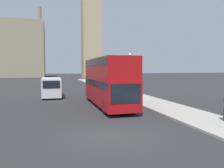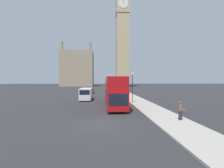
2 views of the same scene
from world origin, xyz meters
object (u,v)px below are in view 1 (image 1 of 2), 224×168
at_px(street_lamp, 130,68).
at_px(parked_sedan, 50,84).
at_px(white_van, 52,87).
at_px(red_double_decker_bus, 107,80).

xyz_separation_m(street_lamp, parked_sedan, (-8.72, 20.02, -2.89)).
bearing_deg(street_lamp, white_van, 150.65).
bearing_deg(white_van, street_lamp, -29.35).
distance_m(red_double_decker_bus, street_lamp, 4.62).
bearing_deg(red_double_decker_bus, street_lamp, 42.22).
xyz_separation_m(white_van, parked_sedan, (-0.26, 15.27, -0.59)).
height_order(red_double_decker_bus, white_van, red_double_decker_bus).
xyz_separation_m(red_double_decker_bus, white_van, (-5.13, 7.78, -1.22)).
height_order(white_van, street_lamp, street_lamp).
height_order(white_van, parked_sedan, white_van).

